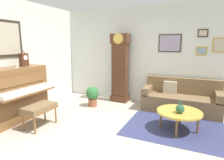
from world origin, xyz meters
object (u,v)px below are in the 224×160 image
at_px(coffee_table, 179,112).
at_px(piano_bench, 39,108).
at_px(mantel_clock, 24,59).
at_px(teacup, 16,66).
at_px(potted_plant, 92,95).
at_px(piano, 15,94).
at_px(couch, 181,99).
at_px(green_jug, 180,109).
at_px(grandfather_clock, 120,70).

bearing_deg(coffee_table, piano_bench, -158.75).
xyz_separation_m(piano_bench, mantel_clock, (-0.78, 0.39, 0.98)).
xyz_separation_m(teacup, potted_plant, (1.04, 1.52, -0.92)).
distance_m(piano_bench, coffee_table, 2.88).
bearing_deg(coffee_table, piano, -164.30).
bearing_deg(couch, mantel_clock, -150.72).
bearing_deg(mantel_clock, coffee_table, 10.75).
bearing_deg(couch, potted_plant, -164.12).
bearing_deg(teacup, green_jug, 13.24).
bearing_deg(piano_bench, potted_plant, 78.89).
height_order(teacup, green_jug, teacup).
distance_m(piano, teacup, 0.63).
bearing_deg(coffee_table, teacup, -164.77).
bearing_deg(piano_bench, mantel_clock, 153.76).
distance_m(piano_bench, potted_plant, 1.67).
distance_m(grandfather_clock, couch, 1.89).
distance_m(coffee_table, potted_plant, 2.43).
distance_m(couch, teacup, 4.07).
xyz_separation_m(piano_bench, potted_plant, (0.32, 1.63, -0.08)).
bearing_deg(piano_bench, coffee_table, 21.25).
height_order(piano_bench, potted_plant, potted_plant).
bearing_deg(grandfather_clock, coffee_table, -36.52).
distance_m(piano_bench, teacup, 1.11).
bearing_deg(couch, teacup, -146.89).
bearing_deg(piano, piano_bench, -5.01).
xyz_separation_m(piano_bench, teacup, (-0.72, 0.12, 0.83)).
xyz_separation_m(mantel_clock, potted_plant, (1.10, 1.25, -1.07)).
distance_m(piano_bench, mantel_clock, 1.31).
bearing_deg(piano, teacup, 36.05).
bearing_deg(coffee_table, potted_plant, 165.91).
distance_m(couch, green_jug, 1.38).
xyz_separation_m(couch, coffee_table, (0.08, -1.24, 0.07)).
height_order(piano_bench, couch, couch).
relative_size(piano, potted_plant, 2.57).
distance_m(piano, piano_bench, 0.81).
height_order(couch, coffee_table, couch).
relative_size(grandfather_clock, couch, 1.07).
xyz_separation_m(mantel_clock, teacup, (0.06, -0.27, -0.15)).
relative_size(piano, green_jug, 6.00).
bearing_deg(piano_bench, teacup, 170.67).
distance_m(piano, grandfather_clock, 2.87).
distance_m(coffee_table, mantel_clock, 3.66).
bearing_deg(mantel_clock, piano_bench, -26.24).
xyz_separation_m(piano, green_jug, (3.48, 0.85, -0.12)).
height_order(mantel_clock, potted_plant, mantel_clock).
bearing_deg(mantel_clock, green_jug, 8.76).
xyz_separation_m(coffee_table, teacup, (-3.40, -0.92, 0.86)).
relative_size(green_jug, potted_plant, 0.43).
height_order(grandfather_clock, green_jug, grandfather_clock).
xyz_separation_m(grandfather_clock, teacup, (-1.55, -2.29, 0.28)).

